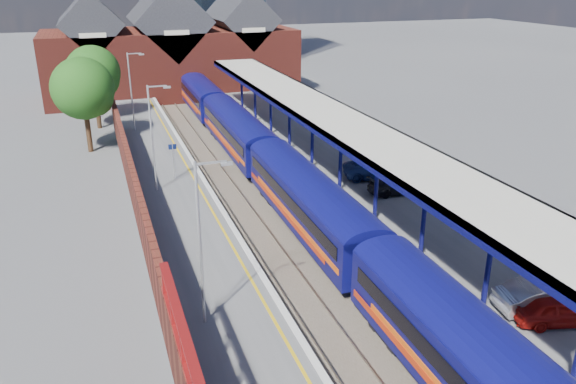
% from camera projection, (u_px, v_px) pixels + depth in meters
% --- Properties ---
extents(ground, '(240.00, 240.00, 0.00)m').
position_uv_depth(ground, '(225.00, 159.00, 46.74)').
color(ground, '#5B5B5E').
rests_on(ground, ground).
extents(ballast_bed, '(6.00, 76.00, 0.06)m').
position_uv_depth(ballast_bed, '(259.00, 202.00, 37.95)').
color(ballast_bed, '#473D33').
rests_on(ballast_bed, ground).
extents(rails, '(4.51, 76.00, 0.14)m').
position_uv_depth(rails, '(259.00, 201.00, 37.92)').
color(rails, slate).
rests_on(rails, ground).
extents(left_platform, '(5.00, 76.00, 1.00)m').
position_uv_depth(left_platform, '(177.00, 206.00, 36.08)').
color(left_platform, '#565659').
rests_on(left_platform, ground).
extents(right_platform, '(6.00, 76.00, 1.00)m').
position_uv_depth(right_platform, '(340.00, 185.00, 39.62)').
color(right_platform, '#565659').
rests_on(right_platform, ground).
extents(coping_left, '(0.30, 76.00, 0.05)m').
position_uv_depth(coping_left, '(213.00, 194.00, 36.62)').
color(coping_left, silver).
rests_on(coping_left, left_platform).
extents(coping_right, '(0.30, 76.00, 0.05)m').
position_uv_depth(coping_right, '(303.00, 183.00, 38.56)').
color(coping_right, silver).
rests_on(coping_right, right_platform).
extents(yellow_line, '(0.14, 76.00, 0.01)m').
position_uv_depth(yellow_line, '(204.00, 196.00, 36.44)').
color(yellow_line, yellow).
rests_on(yellow_line, left_platform).
extents(train, '(2.97, 65.93, 3.45)m').
position_uv_depth(train, '(268.00, 158.00, 40.10)').
color(train, '#0C0D58').
rests_on(train, ground).
extents(canopy, '(4.50, 52.00, 4.48)m').
position_uv_depth(canopy, '(325.00, 114.00, 39.44)').
color(canopy, '#0E0E51').
rests_on(canopy, right_platform).
extents(lamp_post_b, '(1.48, 0.18, 7.00)m').
position_uv_depth(lamp_post_b, '(203.00, 235.00, 21.88)').
color(lamp_post_b, '#A5A8AA').
rests_on(lamp_post_b, left_platform).
extents(lamp_post_c, '(1.48, 0.18, 7.00)m').
position_uv_depth(lamp_post_c, '(154.00, 132.00, 35.93)').
color(lamp_post_c, '#A5A8AA').
rests_on(lamp_post_c, left_platform).
extents(lamp_post_d, '(1.48, 0.18, 7.00)m').
position_uv_depth(lamp_post_d, '(132.00, 87.00, 49.99)').
color(lamp_post_d, '#A5A8AA').
rests_on(lamp_post_d, left_platform).
extents(platform_sign, '(0.55, 0.08, 2.50)m').
position_uv_depth(platform_sign, '(173.00, 155.00, 38.95)').
color(platform_sign, '#A5A8AA').
rests_on(platform_sign, left_platform).
extents(brick_wall, '(0.35, 50.00, 3.86)m').
position_uv_depth(brick_wall, '(143.00, 224.00, 28.89)').
color(brick_wall, maroon).
rests_on(brick_wall, left_platform).
extents(station_building, '(30.00, 12.12, 13.78)m').
position_uv_depth(station_building, '(171.00, 51.00, 69.35)').
color(station_building, maroon).
rests_on(station_building, ground).
extents(tree_near, '(5.20, 5.20, 8.10)m').
position_uv_depth(tree_near, '(85.00, 90.00, 46.79)').
color(tree_near, '#382314').
rests_on(tree_near, ground).
extents(tree_far, '(5.20, 5.20, 8.10)m').
position_uv_depth(tree_far, '(95.00, 74.00, 54.12)').
color(tree_far, '#382314').
rests_on(tree_far, ground).
extents(parked_car_red, '(3.94, 2.40, 1.25)m').
position_uv_depth(parked_car_red, '(558.00, 309.00, 23.04)').
color(parked_car_red, maroon).
rests_on(parked_car_red, right_platform).
extents(parked_car_silver, '(4.31, 2.02, 1.36)m').
position_uv_depth(parked_car_silver, '(544.00, 297.00, 23.85)').
color(parked_car_silver, '#A2A3A6').
rests_on(parked_car_silver, right_platform).
extents(parked_car_dark, '(4.13, 1.97, 1.16)m').
position_uv_depth(parked_car_dark, '(398.00, 185.00, 36.66)').
color(parked_car_dark, black).
rests_on(parked_car_dark, right_platform).
extents(parked_car_blue, '(5.09, 3.18, 1.31)m').
position_uv_depth(parked_car_blue, '(377.00, 169.00, 39.44)').
color(parked_car_blue, navy).
rests_on(parked_car_blue, right_platform).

